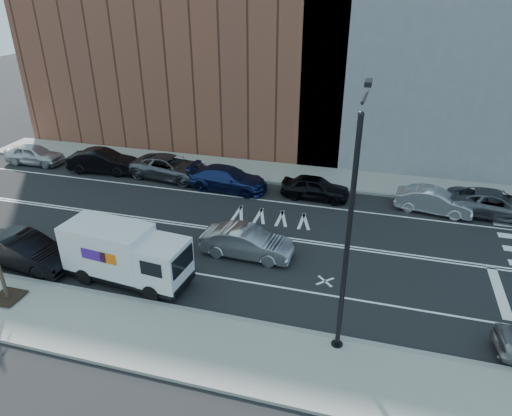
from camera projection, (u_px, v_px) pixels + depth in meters
The scene contains 19 objects.
ground at pixel (225, 230), 25.28m from camera, with size 120.00×120.00×0.00m, color black.
sidewalk_near at pixel (151, 336), 17.67m from camera, with size 44.00×3.60×0.15m, color gray.
sidewalk_far at pixel (265, 171), 32.83m from camera, with size 44.00×3.60×0.15m, color gray.
curb_near at pixel (171, 307), 19.22m from camera, with size 44.00×0.25×0.17m, color gray.
curb_far at pixel (258, 181), 31.27m from camera, with size 44.00×0.25×0.17m, color gray.
road_markings at pixel (225, 230), 25.28m from camera, with size 40.00×8.60×0.01m, color white, non-canonical shape.
bldg_brick at pixel (189, 0), 35.68m from camera, with size 26.00×10.00×22.00m, color brown.
streetlight at pixel (350, 224), 15.38m from camera, with size 0.44×4.02×9.34m.
street_tree at pixel (0, 273), 19.07m from camera, with size 1.20×1.20×3.75m.
fedex_van at pixel (125, 254), 20.49m from camera, with size 6.03×2.54×2.68m.
far_parked_a at pixel (34, 154), 34.08m from camera, with size 1.76×4.37×1.49m, color silver.
far_parked_b at pixel (103, 161), 32.59m from camera, with size 1.72×4.93×1.62m, color black.
far_parked_c at pixel (171, 167), 31.62m from camera, with size 2.61×5.65×1.57m, color #54565D.
far_parked_d at pixel (228, 179), 29.89m from camera, with size 2.14×5.25×1.52m, color navy.
far_parked_e at pixel (315, 187), 28.70m from camera, with size 1.72×4.28×1.46m, color black.
far_parked_f at pixel (434, 201), 26.99m from camera, with size 1.53×4.38×1.44m, color silver.
far_parked_g at pixel (495, 204), 26.53m from camera, with size 2.49×5.39×1.50m, color #515259.
driving_sedan at pixel (247, 242), 22.67m from camera, with size 1.59×4.57×1.50m, color #9A9A9E.
near_parked_rear_a at pixel (25, 251), 21.81m from camera, with size 1.72×4.95×1.63m, color black.
Camera 1 is at (7.54, -20.78, 12.46)m, focal length 32.00 mm.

